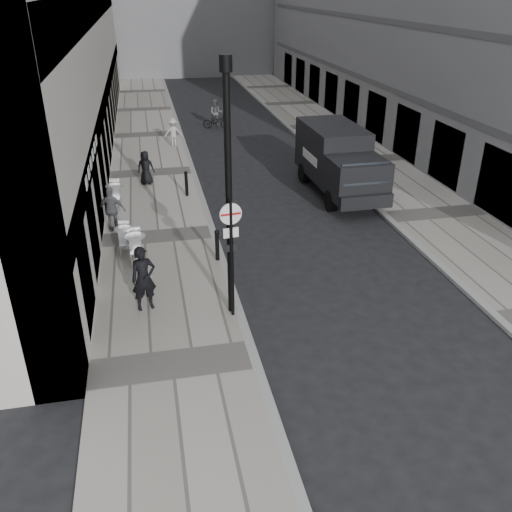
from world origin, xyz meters
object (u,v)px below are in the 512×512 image
(walking_man, at_px, (144,279))
(sign_post, at_px, (231,244))
(cyclist, at_px, (216,117))
(lamppost, at_px, (229,182))
(panel_van, at_px, (338,158))

(walking_man, relative_size, sign_post, 0.56)
(walking_man, distance_m, sign_post, 2.79)
(cyclist, bearing_deg, lamppost, -86.34)
(sign_post, height_order, lamppost, lamppost)
(sign_post, height_order, panel_van, sign_post)
(sign_post, bearing_deg, panel_van, 49.15)
(lamppost, height_order, cyclist, lamppost)
(walking_man, xyz_separation_m, cyclist, (4.96, 21.38, -0.36))
(cyclist, bearing_deg, panel_van, -64.20)
(walking_man, distance_m, lamppost, 3.75)
(walking_man, bearing_deg, cyclist, 62.81)
(lamppost, bearing_deg, walking_man, 165.67)
(walking_man, height_order, sign_post, sign_post)
(walking_man, height_order, cyclist, walking_man)
(panel_van, bearing_deg, lamppost, -125.79)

